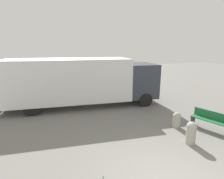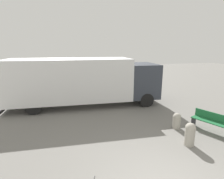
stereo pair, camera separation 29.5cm
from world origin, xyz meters
name	(u,v)px [view 2 (the right image)]	position (x,y,z in m)	size (l,w,h in m)	color
delivery_truck	(83,80)	(-1.17, 7.41, 1.56)	(8.96, 2.97, 2.81)	white
park_bench	(214,122)	(3.60, 2.39, 0.46)	(1.04, 1.73, 0.82)	#1E6638
bollard_near_bench	(190,133)	(2.00, 1.82, 0.46)	(0.36, 0.36, 0.86)	#9E998C
bollard_far_bench	(177,120)	(2.37, 3.13, 0.37)	(0.35, 0.35, 0.69)	#9E998C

